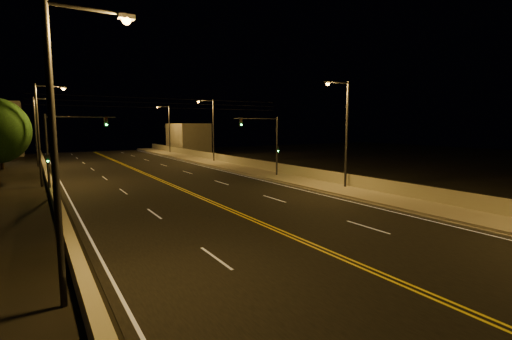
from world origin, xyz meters
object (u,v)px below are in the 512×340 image
streetlight_2 (212,127)px  streetlight_4 (64,135)px  streetlight_5 (42,128)px  streetlight_1 (344,128)px  tree_2 (0,135)px  streetlight_3 (168,126)px  traffic_signal_left (61,145)px  traffic_signal_right (269,140)px  streetlight_6 (38,127)px

streetlight_2 → streetlight_4: size_ratio=1.00×
streetlight_4 → streetlight_5: bearing=90.0°
streetlight_1 → tree_2: bearing=127.8°
streetlight_3 → traffic_signal_left: bearing=-118.6°
streetlight_1 → streetlight_2: size_ratio=1.00×
streetlight_4 → streetlight_5: size_ratio=1.00×
streetlight_4 → traffic_signal_right: size_ratio=1.43×
streetlight_4 → streetlight_2: bearing=59.8°
streetlight_3 → streetlight_4: (-21.44, -56.74, 0.00)m
traffic_signal_right → traffic_signal_left: bearing=180.0°
streetlight_1 → streetlight_5: size_ratio=1.00×
streetlight_6 → streetlight_4: bearing=-90.0°
streetlight_4 → traffic_signal_left: size_ratio=1.43×
streetlight_5 → streetlight_6: bearing=90.0°
streetlight_2 → streetlight_5: 24.16m
streetlight_4 → tree_2: (-4.14, 43.27, -0.95)m
streetlight_2 → streetlight_5: (-21.44, -11.13, 0.00)m
streetlight_6 → traffic_signal_right: 31.71m
streetlight_2 → streetlight_3: bearing=90.0°
streetlight_4 → streetlight_6: (0.00, 44.08, 0.00)m
streetlight_3 → streetlight_4: size_ratio=1.00×
streetlight_5 → traffic_signal_left: 6.46m
streetlight_5 → streetlight_2: bearing=27.4°
tree_2 → streetlight_5: bearing=-76.8°
streetlight_6 → streetlight_3: bearing=30.6°
streetlight_1 → tree_2: 41.70m
streetlight_3 → streetlight_4: bearing=-110.7°
streetlight_2 → traffic_signal_right: 17.48m
streetlight_1 → traffic_signal_left: streetlight_1 is taller
streetlight_2 → streetlight_5: bearing=-152.6°
streetlight_3 → traffic_signal_left: size_ratio=1.43×
streetlight_2 → streetlight_3: size_ratio=1.00×
streetlight_3 → traffic_signal_left: streetlight_3 is taller
traffic_signal_right → tree_2: bearing=135.3°
streetlight_5 → traffic_signal_left: (1.10, -6.24, -1.26)m
tree_2 → streetlight_1: bearing=-52.2°
traffic_signal_right → streetlight_4: bearing=-135.7°
streetlight_1 → streetlight_4: (-21.44, -10.35, 0.00)m
traffic_signal_left → streetlight_1: bearing=-24.1°
streetlight_2 → traffic_signal_left: (-20.34, -17.37, -1.26)m
tree_2 → traffic_signal_right: bearing=-44.7°
traffic_signal_right → tree_2: (-24.08, 23.82, 0.31)m
streetlight_5 → traffic_signal_left: streetlight_5 is taller
streetlight_2 → tree_2: (-25.57, 6.45, -0.95)m
streetlight_5 → traffic_signal_right: bearing=-17.4°
traffic_signal_right → tree_2: tree_2 is taller
streetlight_2 → traffic_signal_left: streetlight_2 is taller
streetlight_3 → streetlight_2: bearing=-90.0°
streetlight_6 → traffic_signal_left: 24.68m
streetlight_1 → streetlight_4: 23.81m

